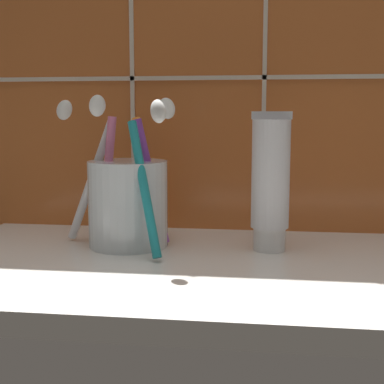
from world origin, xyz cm
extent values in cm
cube|color=silver|center=(0.00, 0.00, 1.00)|extent=(62.70, 30.00, 2.00)
cube|color=#C6662D|center=(0.00, 15.25, 26.50)|extent=(72.70, 1.50, 52.99)
cube|color=beige|center=(0.00, 14.40, 20.14)|extent=(72.70, 0.24, 0.50)
cube|color=beige|center=(-14.11, 14.40, 26.50)|extent=(0.50, 0.24, 52.99)
cube|color=beige|center=(1.57, 14.40, 26.50)|extent=(0.50, 0.24, 52.99)
cylinder|color=silver|center=(-12.50, 5.08, 6.53)|extent=(8.34, 8.34, 9.06)
cylinder|color=purple|center=(-9.99, 5.19, 8.90)|extent=(3.82, 1.47, 13.19)
ellipsoid|color=white|center=(-8.35, 5.45, 16.48)|extent=(2.30, 1.62, 2.51)
cylinder|color=orange|center=(-11.04, 8.25, 8.94)|extent=(2.61, 5.28, 13.36)
ellipsoid|color=white|center=(-10.18, 10.67, 16.51)|extent=(1.99, 2.61, 2.63)
cylinder|color=white|center=(-16.75, 6.05, 8.86)|extent=(6.04, 1.75, 13.25)
ellipsoid|color=white|center=(-19.70, 6.47, 16.34)|extent=(2.54, 1.63, 2.67)
cylinder|color=pink|center=(-14.51, 4.29, 9.02)|extent=(2.44, 2.02, 13.34)
ellipsoid|color=white|center=(-15.21, 3.84, 16.74)|extent=(2.32, 2.13, 2.37)
cylinder|color=teal|center=(-9.88, 1.24, 8.76)|extent=(4.56, 5.64, 13.08)
ellipsoid|color=white|center=(-7.94, -1.34, 16.13)|extent=(2.50, 2.72, 2.69)
cylinder|color=white|center=(2.35, 5.08, 3.20)|extent=(3.28, 3.28, 2.41)
cylinder|color=white|center=(2.35, 5.08, 9.89)|extent=(3.86, 3.86, 10.97)
cube|color=silver|center=(2.35, 5.08, 15.77)|extent=(4.05, 0.36, 0.80)
camera|label=1|loc=(1.38, -49.25, 15.80)|focal=50.00mm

